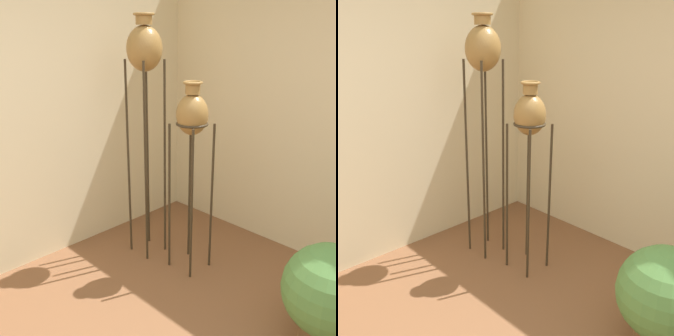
{
  "view_description": "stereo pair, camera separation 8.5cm",
  "coord_description": "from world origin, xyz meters",
  "views": [
    {
      "loc": [
        -1.04,
        -0.93,
        1.98
      ],
      "look_at": [
        1.16,
        1.3,
        0.87
      ],
      "focal_mm": 42.0,
      "sensor_mm": 36.0,
      "label": 1
    },
    {
      "loc": [
        -0.98,
        -0.98,
        1.98
      ],
      "look_at": [
        1.16,
        1.3,
        0.87
      ],
      "focal_mm": 42.0,
      "sensor_mm": 36.0,
      "label": 2
    }
  ],
  "objects": [
    {
      "name": "vase_stand_tall",
      "position": [
        1.12,
        1.52,
        1.76
      ],
      "size": [
        0.29,
        0.29,
        2.09
      ],
      "color": "#382D1E",
      "rests_on": "ground_plane"
    },
    {
      "name": "potted_plant",
      "position": [
        1.12,
        -0.18,
        0.41
      ],
      "size": [
        0.6,
        0.6,
        0.74
      ],
      "color": "brown",
      "rests_on": "ground_plane"
    },
    {
      "name": "vase_stand_medium",
      "position": [
        1.2,
        1.07,
        1.3
      ],
      "size": [
        0.27,
        0.27,
        1.6
      ],
      "color": "#382D1E",
      "rests_on": "ground_plane"
    }
  ]
}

